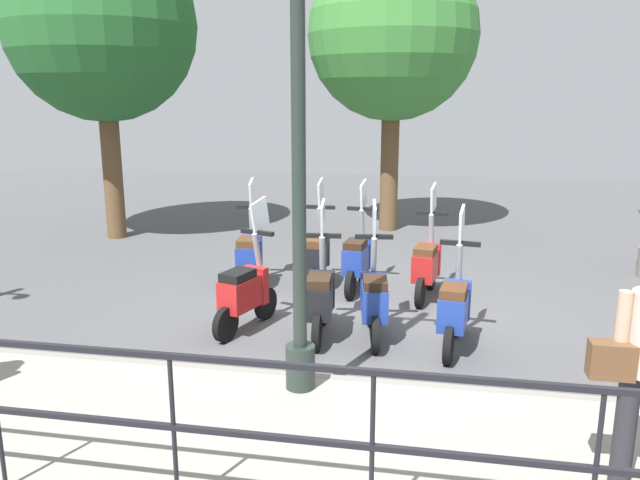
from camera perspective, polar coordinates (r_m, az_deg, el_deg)
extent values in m
plane|color=#4C4C4F|center=(8.00, 3.29, -6.76)|extent=(28.00, 28.00, 0.00)
cube|color=gray|center=(5.10, -1.43, -18.17)|extent=(2.20, 20.00, 0.15)
cube|color=gray|center=(6.01, 0.67, -13.03)|extent=(0.10, 20.00, 0.15)
cube|color=black|center=(3.72, -4.74, -11.22)|extent=(0.04, 16.00, 0.04)
cube|color=black|center=(3.94, -4.60, -17.49)|extent=(0.04, 16.00, 0.04)
cylinder|color=black|center=(3.97, 23.83, -19.27)|extent=(0.03, 0.03, 1.05)
cylinder|color=black|center=(3.87, 4.77, -19.00)|extent=(0.03, 0.03, 1.05)
cylinder|color=black|center=(4.15, -13.21, -16.95)|extent=(0.03, 0.03, 1.05)
cylinder|color=#232D28|center=(5.70, -1.81, -11.48)|extent=(0.26, 0.26, 0.40)
cylinder|color=#232D28|center=(5.22, -1.95, 6.06)|extent=(0.12, 0.12, 3.87)
cylinder|color=#28282D|center=(4.78, 26.09, -15.31)|extent=(0.14, 0.14, 0.82)
cylinder|color=tan|center=(4.47, 25.89, -7.41)|extent=(0.09, 0.09, 0.52)
cube|color=brown|center=(4.48, 25.08, -9.91)|extent=(0.14, 0.28, 0.24)
cylinder|color=brown|center=(12.58, -18.45, 6.12)|extent=(0.36, 0.36, 2.63)
sphere|color=#235B28|center=(12.55, -19.36, 18.00)|extent=(3.44, 3.44, 3.44)
cylinder|color=brown|center=(12.72, 6.36, 6.72)|extent=(0.36, 0.36, 2.60)
sphere|color=#387A33|center=(12.69, 6.67, 18.17)|extent=(3.29, 3.29, 3.29)
cylinder|color=black|center=(7.43, 12.46, -7.02)|extent=(0.41, 0.14, 0.40)
cylinder|color=black|center=(6.66, 11.67, -9.41)|extent=(0.41, 0.14, 0.40)
cube|color=navy|center=(6.87, 12.12, -6.23)|extent=(0.63, 0.36, 0.36)
cube|color=navy|center=(7.13, 12.39, -5.33)|extent=(0.16, 0.31, 0.44)
cube|color=#4C2D19|center=(6.73, 12.14, -4.57)|extent=(0.43, 0.31, 0.10)
cylinder|color=gray|center=(7.09, 12.59, -2.45)|extent=(0.19, 0.09, 0.55)
cube|color=black|center=(7.02, 12.70, -0.29)|extent=(0.12, 0.44, 0.05)
cube|color=silver|center=(7.04, 12.84, 1.40)|extent=(0.39, 0.08, 0.42)
cylinder|color=black|center=(7.59, 4.78, -6.30)|extent=(0.41, 0.14, 0.40)
cylinder|color=black|center=(6.82, 5.07, -8.64)|extent=(0.41, 0.14, 0.40)
cube|color=navy|center=(7.03, 4.99, -5.52)|extent=(0.63, 0.36, 0.36)
cube|color=navy|center=(7.30, 4.89, -4.63)|extent=(0.16, 0.31, 0.44)
cube|color=black|center=(6.89, 5.05, -3.89)|extent=(0.43, 0.31, 0.10)
cylinder|color=gray|center=(7.25, 4.92, -1.82)|extent=(0.19, 0.10, 0.55)
cube|color=black|center=(7.19, 4.97, 0.30)|extent=(0.12, 0.44, 0.05)
cube|color=silver|center=(7.20, 4.98, 1.96)|extent=(0.39, 0.08, 0.42)
cylinder|color=black|center=(7.62, 0.31, -6.18)|extent=(0.41, 0.11, 0.40)
cylinder|color=black|center=(6.85, -0.31, -8.48)|extent=(0.41, 0.11, 0.40)
cube|color=black|center=(7.06, -0.05, -5.38)|extent=(0.62, 0.33, 0.36)
cube|color=black|center=(7.33, 0.17, -4.51)|extent=(0.15, 0.31, 0.44)
cube|color=black|center=(6.92, -0.10, -3.76)|extent=(0.42, 0.29, 0.10)
cylinder|color=gray|center=(7.28, 0.21, -1.71)|extent=(0.19, 0.09, 0.55)
cube|color=black|center=(7.22, 0.22, 0.40)|extent=(0.10, 0.44, 0.05)
cube|color=silver|center=(7.23, 0.26, 2.05)|extent=(0.39, 0.06, 0.42)
cylinder|color=black|center=(7.79, -4.99, -5.78)|extent=(0.41, 0.20, 0.40)
cylinder|color=black|center=(7.15, -8.62, -7.66)|extent=(0.41, 0.20, 0.40)
cube|color=#B21E1E|center=(7.31, -7.16, -4.81)|extent=(0.66, 0.45, 0.36)
cube|color=#B21E1E|center=(7.53, -5.90, -4.08)|extent=(0.20, 0.32, 0.44)
cube|color=black|center=(7.19, -7.53, -3.22)|extent=(0.46, 0.37, 0.10)
cylinder|color=gray|center=(7.48, -5.71, -1.36)|extent=(0.20, 0.12, 0.55)
cube|color=black|center=(7.42, -5.76, 0.69)|extent=(0.19, 0.44, 0.05)
cube|color=silver|center=(7.43, -5.54, 2.29)|extent=(0.38, 0.15, 0.42)
cylinder|color=black|center=(9.05, 10.13, -3.21)|extent=(0.41, 0.14, 0.40)
cylinder|color=black|center=(8.27, 9.15, -4.77)|extent=(0.41, 0.14, 0.40)
cube|color=#B21E1E|center=(8.50, 9.64, -2.31)|extent=(0.64, 0.37, 0.36)
cube|color=#B21E1E|center=(8.77, 9.98, -1.71)|extent=(0.17, 0.32, 0.44)
cube|color=#4C2D19|center=(8.38, 9.61, -0.92)|extent=(0.44, 0.32, 0.10)
cylinder|color=gray|center=(8.75, 10.14, 0.64)|extent=(0.19, 0.10, 0.55)
cube|color=black|center=(8.69, 10.21, 2.41)|extent=(0.13, 0.44, 0.05)
cube|color=silver|center=(8.72, 10.33, 3.77)|extent=(0.39, 0.09, 0.42)
cylinder|color=black|center=(9.26, 4.01, -2.66)|extent=(0.41, 0.12, 0.40)
cylinder|color=black|center=(8.49, 2.80, -4.14)|extent=(0.41, 0.12, 0.40)
cube|color=navy|center=(8.72, 3.33, -1.76)|extent=(0.63, 0.34, 0.36)
cube|color=navy|center=(8.99, 3.75, -1.17)|extent=(0.15, 0.31, 0.44)
cube|color=black|center=(8.59, 3.25, -0.39)|extent=(0.42, 0.30, 0.10)
cylinder|color=gray|center=(8.96, 3.87, 1.12)|extent=(0.19, 0.09, 0.55)
cube|color=black|center=(8.91, 3.90, 2.85)|extent=(0.11, 0.44, 0.05)
cube|color=silver|center=(8.93, 4.00, 4.18)|extent=(0.39, 0.07, 0.42)
cylinder|color=black|center=(9.38, 0.16, -2.41)|extent=(0.40, 0.08, 0.40)
cylinder|color=black|center=(8.60, -0.82, -3.88)|extent=(0.40, 0.08, 0.40)
cube|color=black|center=(8.84, -0.41, -1.53)|extent=(0.60, 0.28, 0.36)
cube|color=black|center=(9.11, -0.08, -0.95)|extent=(0.12, 0.30, 0.44)
cube|color=#4C2D19|center=(8.71, -0.50, -0.18)|extent=(0.40, 0.26, 0.10)
cylinder|color=gray|center=(9.08, -0.01, 1.32)|extent=(0.18, 0.07, 0.55)
cube|color=black|center=(9.03, -0.01, 3.02)|extent=(0.06, 0.44, 0.05)
cube|color=silver|center=(9.06, 0.06, 4.34)|extent=(0.39, 0.03, 0.42)
cylinder|color=black|center=(9.45, -6.01, -2.38)|extent=(0.41, 0.13, 0.40)
cylinder|color=black|center=(8.66, -6.85, -3.86)|extent=(0.41, 0.13, 0.40)
cube|color=navy|center=(8.90, -6.54, -1.51)|extent=(0.63, 0.36, 0.36)
cube|color=navy|center=(9.17, -6.25, -0.93)|extent=(0.16, 0.31, 0.44)
cube|color=#4C2D19|center=(8.78, -6.66, -0.17)|extent=(0.43, 0.31, 0.10)
cylinder|color=gray|center=(9.15, -6.25, 1.32)|extent=(0.19, 0.09, 0.55)
cube|color=black|center=(9.10, -6.29, 3.02)|extent=(0.12, 0.44, 0.05)
cube|color=silver|center=(9.12, -6.26, 4.32)|extent=(0.39, 0.08, 0.42)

